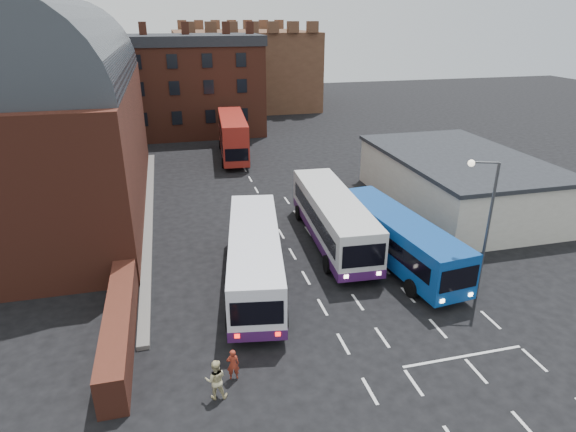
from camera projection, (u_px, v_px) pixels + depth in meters
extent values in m
plane|color=black|center=(338.00, 334.00, 23.53)|extent=(180.00, 180.00, 0.00)
cube|color=#602B1E|center=(58.00, 148.00, 36.92)|extent=(12.00, 28.00, 10.00)
cylinder|color=#1E2328|center=(45.00, 81.00, 34.99)|extent=(12.00, 26.00, 12.00)
cube|color=#602B1E|center=(120.00, 325.00, 22.69)|extent=(1.20, 10.00, 1.80)
cube|color=beige|center=(457.00, 182.00, 38.64)|extent=(10.00, 16.00, 4.00)
cube|color=#282B30|center=(460.00, 157.00, 37.83)|extent=(10.40, 16.40, 0.30)
cube|color=brown|center=(174.00, 91.00, 61.22)|extent=(22.00, 10.00, 11.00)
cube|color=brown|center=(242.00, 69.00, 81.61)|extent=(22.00, 22.00, 12.00)
cube|color=white|center=(255.00, 255.00, 27.12)|extent=(4.66, 12.34, 2.74)
cube|color=black|center=(255.00, 252.00, 27.06)|extent=(4.52, 11.16, 0.99)
cylinder|color=black|center=(233.00, 247.00, 31.07)|extent=(0.48, 1.13, 1.10)
cylinder|color=black|center=(229.00, 321.00, 23.62)|extent=(0.48, 1.13, 1.10)
cylinder|color=black|center=(275.00, 246.00, 31.28)|extent=(0.48, 1.13, 1.10)
cylinder|color=black|center=(285.00, 318.00, 23.82)|extent=(0.48, 1.13, 1.10)
cube|color=silver|center=(333.00, 216.00, 32.20)|extent=(3.50, 12.53, 2.82)
cube|color=black|center=(333.00, 214.00, 32.13)|extent=(3.49, 11.33, 1.01)
cylinder|color=black|center=(372.00, 260.00, 29.41)|extent=(0.38, 1.14, 1.13)
cylinder|color=black|center=(334.00, 210.00, 36.96)|extent=(0.38, 1.14, 1.13)
cylinder|color=black|center=(327.00, 264.00, 28.92)|extent=(0.38, 1.14, 1.13)
cylinder|color=black|center=(299.00, 213.00, 36.47)|extent=(0.38, 1.14, 1.13)
cube|color=navy|center=(398.00, 237.00, 29.53)|extent=(3.85, 11.71, 2.61)
cube|color=black|center=(398.00, 235.00, 29.47)|extent=(3.78, 10.52, 0.94)
cylinder|color=black|center=(450.00, 280.00, 27.29)|extent=(0.40, 1.07, 1.04)
cylinder|color=black|center=(381.00, 228.00, 33.98)|extent=(0.40, 1.07, 1.04)
cylinder|color=black|center=(411.00, 288.00, 26.45)|extent=(0.40, 1.07, 1.04)
cylinder|color=black|center=(347.00, 233.00, 33.14)|extent=(0.40, 1.07, 1.04)
cube|color=#A4241B|center=(233.00, 135.00, 51.62)|extent=(3.44, 11.47, 4.01)
cube|color=black|center=(233.00, 140.00, 51.84)|extent=(3.40, 10.28, 0.93)
cylinder|color=black|center=(248.00, 162.00, 49.32)|extent=(0.37, 1.05, 1.03)
cylinder|color=black|center=(242.00, 144.00, 56.24)|extent=(0.37, 1.05, 1.03)
cylinder|color=black|center=(223.00, 163.00, 48.92)|extent=(0.37, 1.05, 1.03)
cylinder|color=black|center=(220.00, 145.00, 55.84)|extent=(0.37, 1.05, 1.03)
cylinder|color=#47494D|center=(487.00, 233.00, 25.19)|extent=(0.15, 0.15, 7.69)
cylinder|color=#47494D|center=(485.00, 162.00, 23.75)|extent=(1.31, 0.51, 0.10)
sphere|color=#FFF2CC|center=(471.00, 163.00, 23.82)|extent=(0.35, 0.35, 0.35)
imported|color=maroon|center=(233.00, 364.00, 20.37)|extent=(0.56, 0.38, 1.48)
imported|color=#CABF8D|center=(216.00, 379.00, 19.32)|extent=(0.95, 0.78, 1.78)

